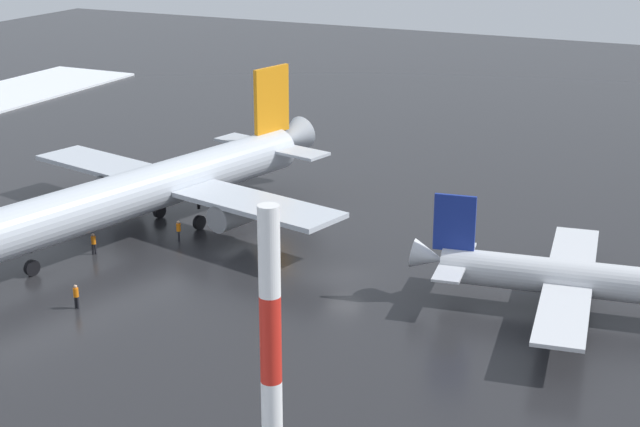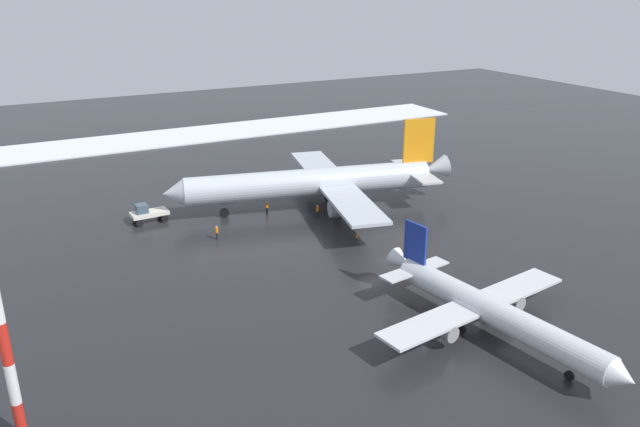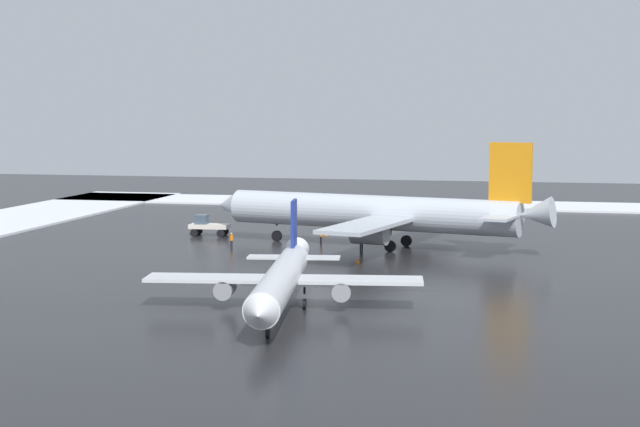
{
  "view_description": "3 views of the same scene",
  "coord_description": "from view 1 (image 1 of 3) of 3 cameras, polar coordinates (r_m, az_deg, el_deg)",
  "views": [
    {
      "loc": [
        26.82,
        -60.7,
        27.22
      ],
      "look_at": [
        -3.36,
        2.98,
        3.35
      ],
      "focal_mm": 55.0,
      "sensor_mm": 36.0,
      "label": 1
    },
    {
      "loc": [
        52.46,
        -34.0,
        28.81
      ],
      "look_at": [
        -8.49,
        -2.08,
        3.14
      ],
      "focal_mm": 35.0,
      "sensor_mm": 36.0,
      "label": 2
    },
    {
      "loc": [
        85.87,
        18.48,
        14.82
      ],
      "look_at": [
        -8.51,
        -2.19,
        4.57
      ],
      "focal_mm": 55.0,
      "sensor_mm": 36.0,
      "label": 3
    }
  ],
  "objects": [
    {
      "name": "ground_crew_mid_apron",
      "position": [
        67.89,
        -14.01,
        -4.62
      ],
      "size": [
        0.36,
        0.36,
        1.71
      ],
      "rotation": [
        0.0,
        0.0,
        4.63
      ],
      "color": "black",
      "rests_on": "ground_plane"
    },
    {
      "name": "airplane_parked_starboard",
      "position": [
        80.56,
        -9.5,
        1.57
      ],
      "size": [
        32.3,
        38.54,
        11.56
      ],
      "rotation": [
        0.0,
        0.0,
        4.48
      ],
      "color": "silver",
      "rests_on": "ground_plane"
    },
    {
      "name": "traffic_cone_near_nose",
      "position": [
        76.0,
        -2.58,
        -2.07
      ],
      "size": [
        0.36,
        0.36,
        0.55
      ],
      "primitive_type": "cone",
      "color": "orange",
      "rests_on": "ground_plane"
    },
    {
      "name": "traffic_cone_mid_line",
      "position": [
        81.42,
        -17.48,
        -1.51
      ],
      "size": [
        0.36,
        0.36,
        0.55
      ],
      "primitive_type": "cone",
      "color": "orange",
      "rests_on": "ground_plane"
    },
    {
      "name": "ground_crew_by_nose_gear",
      "position": [
        78.85,
        -8.23,
        -0.93
      ],
      "size": [
        0.36,
        0.36,
        1.71
      ],
      "rotation": [
        0.0,
        0.0,
        0.67
      ],
      "color": "black",
      "rests_on": "ground_plane"
    },
    {
      "name": "airplane_parked_portside",
      "position": [
        66.79,
        15.58,
        -3.77
      ],
      "size": [
        25.12,
        20.94,
        7.47
      ],
      "rotation": [
        0.0,
        0.0,
        0.14
      ],
      "color": "silver",
      "rests_on": "ground_plane"
    },
    {
      "name": "ground_plane",
      "position": [
        71.72,
        1.41,
        -3.59
      ],
      "size": [
        240.0,
        240.0,
        0.0
      ],
      "primitive_type": "plane",
      "color": "#232326"
    },
    {
      "name": "ground_crew_near_tug",
      "position": [
        77.27,
        -13.04,
        -1.65
      ],
      "size": [
        0.36,
        0.36,
        1.71
      ],
      "rotation": [
        0.0,
        0.0,
        5.3
      ],
      "color": "black",
      "rests_on": "ground_plane"
    }
  ]
}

